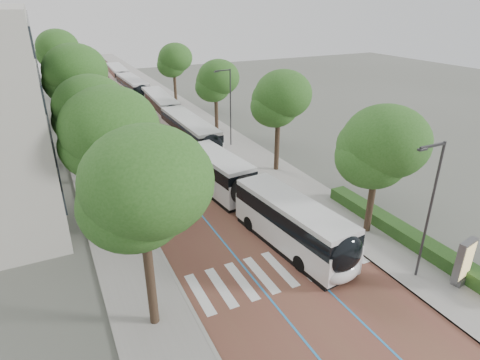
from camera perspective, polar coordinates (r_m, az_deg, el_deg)
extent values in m
plane|color=#51544C|center=(23.43, 6.53, -13.92)|extent=(160.00, 160.00, 0.00)
cube|color=brown|center=(58.06, -15.18, 9.05)|extent=(11.00, 140.00, 0.02)
cube|color=gray|center=(57.19, -22.57, 7.87)|extent=(4.00, 140.00, 0.12)
cube|color=gray|center=(59.85, -8.07, 10.14)|extent=(4.00, 140.00, 0.12)
cube|color=gray|center=(57.32, -20.69, 8.20)|extent=(0.20, 140.00, 0.14)
cube|color=gray|center=(59.31, -9.84, 9.90)|extent=(0.20, 140.00, 0.14)
cube|color=silver|center=(22.44, -5.76, -15.81)|extent=(0.55, 3.60, 0.01)
cube|color=silver|center=(22.78, -2.72, -14.97)|extent=(0.55, 3.60, 0.01)
cube|color=silver|center=(23.18, 0.20, -14.13)|extent=(0.55, 3.60, 0.01)
cube|color=silver|center=(23.65, 2.99, -13.28)|extent=(0.55, 3.60, 0.01)
cube|color=silver|center=(24.17, 5.65, -12.44)|extent=(0.55, 3.60, 0.01)
cube|color=silver|center=(24.74, 8.18, -11.62)|extent=(0.55, 3.60, 0.01)
cube|color=silver|center=(25.36, 10.57, -10.81)|extent=(0.55, 3.60, 0.01)
cube|color=silver|center=(26.03, 12.83, -10.02)|extent=(0.55, 3.60, 0.01)
cube|color=silver|center=(26.73, 14.97, -9.26)|extent=(0.55, 3.60, 0.01)
cube|color=#257AB9|center=(57.80, -16.74, 8.82)|extent=(0.12, 126.00, 0.01)
cube|color=#257AB9|center=(58.37, -13.63, 9.31)|extent=(0.12, 126.00, 0.01)
cube|color=black|center=(44.76, -25.49, 7.11)|extent=(0.12, 38.00, 1.60)
cube|color=black|center=(44.06, -26.24, 11.07)|extent=(0.12, 38.00, 1.60)
cube|color=black|center=(43.57, -27.03, 15.14)|extent=(0.12, 38.00, 1.60)
cube|color=black|center=(43.33, -27.82, 19.01)|extent=(0.12, 38.00, 1.60)
cube|color=#1B3C14|center=(28.38, 22.45, -7.12)|extent=(1.20, 14.00, 0.80)
cylinder|color=#323134|center=(23.49, 25.31, -4.29)|extent=(0.14, 0.14, 8.00)
cube|color=#323134|center=(21.44, 25.77, 4.42)|extent=(1.70, 0.12, 0.12)
cube|color=#323134|center=(20.93, 24.51, 3.98)|extent=(0.50, 0.20, 0.10)
cylinder|color=#323134|center=(42.32, -1.36, 10.17)|extent=(0.14, 0.14, 8.00)
cube|color=#323134|center=(41.22, -2.46, 15.31)|extent=(1.70, 0.12, 0.12)
cube|color=#323134|center=(40.96, -3.38, 15.12)|extent=(0.50, 0.20, 0.10)
cylinder|color=#323134|center=(25.82, -14.38, -0.07)|extent=(0.14, 0.14, 8.00)
cylinder|color=black|center=(19.60, -12.60, -13.92)|extent=(0.44, 0.44, 4.99)
ellipsoid|color=#224E19|center=(17.21, -13.96, -1.92)|extent=(5.54, 5.54, 4.71)
cylinder|color=black|center=(27.23, -17.35, -3.06)|extent=(0.44, 0.44, 4.86)
ellipsoid|color=#224E19|center=(25.60, -18.57, 5.77)|extent=(5.90, 5.90, 5.02)
cylinder|color=black|center=(35.58, -19.85, 2.64)|extent=(0.44, 0.44, 4.36)
ellipsoid|color=#224E19|center=(34.41, -20.78, 8.79)|extent=(5.89, 5.89, 5.01)
cylinder|color=black|center=(44.95, -21.68, 7.37)|extent=(0.44, 0.44, 5.31)
ellipsoid|color=#224E19|center=(43.93, -22.66, 13.38)|extent=(6.17, 6.17, 5.24)
cylinder|color=black|center=(56.66, -22.94, 10.05)|extent=(0.44, 0.44, 4.64)
ellipsoid|color=#224E19|center=(55.92, -23.65, 14.21)|extent=(5.21, 5.21, 4.43)
cylinder|color=black|center=(71.34, -24.03, 12.66)|extent=(0.44, 0.44, 5.10)
ellipsoid|color=#224E19|center=(70.71, -24.69, 16.31)|extent=(6.35, 6.35, 5.40)
cylinder|color=black|center=(27.88, 18.04, -3.30)|extent=(0.44, 0.44, 4.17)
ellipsoid|color=#224E19|center=(26.42, 19.09, 4.01)|extent=(5.39, 5.39, 4.58)
cylinder|color=black|center=(36.48, 5.27, 4.73)|extent=(0.44, 0.44, 4.58)
ellipsoid|color=#224E19|center=(35.32, 5.53, 11.11)|extent=(4.93, 4.93, 4.19)
cylinder|color=black|center=(48.51, -3.37, 9.40)|extent=(0.44, 0.44, 4.03)
ellipsoid|color=#224E19|center=(47.71, -3.48, 13.66)|extent=(4.84, 4.84, 4.11)
cylinder|color=black|center=(63.18, -9.20, 12.76)|extent=(0.44, 0.44, 4.29)
ellipsoid|color=#224E19|center=(62.54, -9.45, 16.26)|extent=(4.97, 4.97, 4.22)
cylinder|color=black|center=(28.95, 1.05, -1.65)|extent=(2.38, 1.13, 2.30)
cube|color=silver|center=(25.57, 7.35, -6.94)|extent=(3.44, 9.57, 1.82)
cube|color=black|center=(25.00, 7.48, -4.70)|extent=(3.46, 9.38, 0.97)
cube|color=silver|center=(24.70, 7.56, -3.40)|extent=(3.37, 9.38, 0.31)
cube|color=black|center=(26.15, 7.22, -8.98)|extent=(3.36, 9.19, 0.35)
cube|color=silver|center=(32.53, -3.10, 0.36)|extent=(3.28, 7.95, 1.82)
cube|color=black|center=(32.09, -3.14, 2.22)|extent=(3.30, 7.81, 0.97)
cube|color=silver|center=(31.85, -3.17, 3.29)|extent=(3.21, 7.80, 0.31)
cube|color=black|center=(32.99, -3.05, -1.36)|extent=(3.20, 7.64, 0.35)
ellipsoid|color=black|center=(22.46, 14.80, -10.24)|extent=(2.45, 1.33, 2.28)
ellipsoid|color=silver|center=(23.08, 14.58, -12.64)|extent=(2.44, 1.23, 1.14)
cylinder|color=black|center=(23.93, 8.57, -11.63)|extent=(0.40, 1.03, 1.00)
cylinder|color=black|center=(25.24, 12.57, -9.88)|extent=(0.40, 1.03, 1.00)
cylinder|color=black|center=(33.74, -6.13, -0.26)|extent=(0.40, 1.03, 1.00)
cylinder|color=black|center=(34.68, -2.78, 0.56)|extent=(0.40, 1.03, 1.00)
cylinder|color=black|center=(27.49, 1.38, -6.17)|extent=(0.40, 1.03, 1.00)
cylinder|color=black|center=(28.64, 5.18, -4.94)|extent=(0.40, 1.03, 1.00)
cube|color=silver|center=(42.84, -7.16, 6.18)|extent=(2.67, 12.03, 1.82)
cube|color=black|center=(42.51, -7.24, 7.64)|extent=(2.71, 11.79, 0.97)
cube|color=silver|center=(42.33, -7.28, 8.47)|extent=(2.62, 11.79, 0.31)
cube|color=black|center=(43.19, -7.08, 4.81)|extent=(2.61, 11.55, 0.35)
ellipsoid|color=black|center=(37.43, -4.09, 4.82)|extent=(2.37, 1.13, 2.28)
ellipsoid|color=silver|center=(37.78, -4.01, 3.17)|extent=(2.36, 1.03, 1.14)
cylinder|color=black|center=(39.53, -6.82, 3.47)|extent=(0.31, 1.00, 1.00)
cylinder|color=black|center=(40.30, -3.81, 4.00)|extent=(0.31, 1.00, 1.00)
cylinder|color=black|center=(46.19, -10.08, 6.34)|extent=(0.31, 1.00, 1.00)
cylinder|color=black|center=(46.85, -7.43, 6.77)|extent=(0.31, 1.00, 1.00)
cube|color=silver|center=(54.57, -11.21, 9.85)|extent=(3.05, 12.10, 1.82)
cube|color=black|center=(54.31, -11.31, 11.02)|extent=(3.07, 11.86, 0.97)
cube|color=silver|center=(54.17, -11.37, 11.68)|extent=(2.98, 11.86, 0.31)
cube|color=black|center=(54.84, -11.12, 8.75)|extent=(2.97, 11.62, 0.35)
ellipsoid|color=black|center=(48.86, -9.70, 9.20)|extent=(2.40, 1.21, 2.28)
ellipsoid|color=silver|center=(49.12, -9.59, 7.90)|extent=(2.39, 1.11, 1.14)
cylinder|color=black|center=(51.14, -11.46, 7.98)|extent=(0.35, 1.01, 1.00)
cylinder|color=black|center=(51.62, -8.99, 8.32)|extent=(0.35, 1.01, 1.00)
cylinder|color=black|center=(58.16, -13.12, 9.79)|extent=(0.35, 1.01, 1.00)
cylinder|color=black|center=(58.59, -10.92, 10.09)|extent=(0.35, 1.01, 1.00)
cube|color=silver|center=(67.43, -14.97, 12.21)|extent=(2.83, 12.06, 1.82)
cube|color=black|center=(67.22, -15.07, 13.16)|extent=(2.86, 11.82, 0.97)
cube|color=silver|center=(67.11, -15.13, 13.70)|extent=(2.77, 11.82, 0.31)
cube|color=black|center=(67.65, -14.87, 11.32)|extent=(2.76, 11.58, 0.35)
ellipsoid|color=black|center=(61.71, -13.71, 11.98)|extent=(2.38, 1.16, 2.28)
ellipsoid|color=silver|center=(61.90, -13.59, 10.95)|extent=(2.38, 1.06, 1.14)
cylinder|color=black|center=(63.91, -15.10, 10.86)|extent=(0.33, 1.01, 1.00)
cylinder|color=black|center=(64.42, -13.12, 11.17)|extent=(0.33, 1.01, 1.00)
cylinder|color=black|center=(71.00, -16.55, 11.98)|extent=(0.33, 1.01, 1.00)
cylinder|color=black|center=(71.46, -14.75, 12.26)|extent=(0.33, 1.01, 1.00)
cube|color=silver|center=(80.31, -16.94, 13.83)|extent=(2.93, 12.08, 1.82)
cube|color=black|center=(80.13, -17.04, 14.62)|extent=(2.96, 11.84, 0.97)
cube|color=silver|center=(80.04, -17.10, 15.07)|extent=(2.87, 11.84, 0.31)
cube|color=black|center=(80.49, -16.85, 13.07)|extent=(2.86, 11.60, 0.35)
ellipsoid|color=black|center=(74.47, -16.33, 13.73)|extent=(2.39, 1.18, 2.28)
ellipsoid|color=silver|center=(74.62, -16.22, 12.86)|extent=(2.38, 1.08, 1.14)
cylinder|color=black|center=(76.78, -17.32, 12.76)|extent=(0.34, 1.01, 1.00)
cylinder|color=black|center=(77.08, -15.62, 13.00)|extent=(0.34, 1.01, 1.00)
cylinder|color=black|center=(84.02, -18.05, 13.58)|extent=(0.34, 1.01, 1.00)
cylinder|color=black|center=(84.30, -16.49, 13.80)|extent=(0.34, 1.01, 1.00)
cube|color=#59595B|center=(25.65, 28.62, -12.50)|extent=(0.71, 0.63, 0.42)
cube|color=#59595B|center=(24.91, 29.27, -9.88)|extent=(1.39, 0.62, 2.39)
cube|color=tan|center=(24.85, 29.67, -10.06)|extent=(1.13, 0.24, 2.08)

